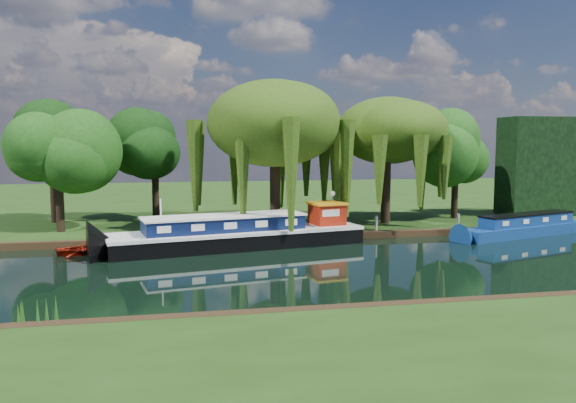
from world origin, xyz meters
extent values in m
plane|color=black|center=(0.00, 0.00, 0.00)|extent=(120.00, 120.00, 0.00)
cube|color=#1C350E|center=(0.00, 34.00, 0.23)|extent=(120.00, 52.00, 0.45)
cube|color=black|center=(-6.57, 6.52, 0.39)|extent=(15.88, 6.41, 1.03)
cube|color=silver|center=(-6.57, 6.52, 0.99)|extent=(15.97, 6.49, 0.19)
cube|color=#0B163D|center=(-7.41, 6.35, 1.50)|extent=(9.91, 4.31, 0.82)
cube|color=silver|center=(-7.41, 6.35, 1.96)|extent=(10.11, 4.51, 0.10)
cube|color=maroon|center=(-0.66, 7.70, 1.74)|extent=(2.23, 2.23, 1.29)
cube|color=orange|center=(-0.66, 7.70, 2.45)|extent=(2.48, 2.48, 0.14)
cylinder|color=silver|center=(-11.13, 5.61, 2.13)|extent=(0.09, 0.09, 2.07)
cube|color=navy|center=(13.40, 7.04, 0.31)|extent=(11.34, 5.20, 0.85)
cube|color=navy|center=(13.40, 7.04, 1.09)|extent=(7.96, 3.73, 0.71)
cube|color=black|center=(13.40, 7.04, 1.49)|extent=(8.08, 3.85, 0.09)
cube|color=silver|center=(10.79, 5.45, 1.12)|extent=(0.55, 0.21, 0.30)
cube|color=silver|center=(12.68, 6.05, 1.12)|extent=(0.55, 0.21, 0.30)
cube|color=silver|center=(14.56, 6.65, 1.12)|extent=(0.55, 0.21, 0.30)
cube|color=silver|center=(16.45, 7.24, 1.12)|extent=(0.55, 0.21, 0.30)
imported|color=maroon|center=(-15.34, 6.23, 0.00)|extent=(3.76, 3.01, 0.69)
cylinder|color=black|center=(-3.53, 10.87, 3.34)|extent=(0.75, 0.75, 5.79)
ellipsoid|color=#28430E|center=(-3.53, 10.87, 7.53)|extent=(8.08, 8.08, 5.22)
cylinder|color=black|center=(4.92, 11.75, 2.99)|extent=(0.72, 0.72, 5.07)
ellipsoid|color=#28430E|center=(4.92, 11.75, 6.65)|extent=(6.93, 6.93, 4.48)
cylinder|color=black|center=(-17.88, 12.14, 3.44)|extent=(0.54, 0.54, 5.99)
ellipsoid|color=#174310|center=(-17.88, 12.14, 5.89)|extent=(4.90, 4.90, 4.90)
cylinder|color=black|center=(-19.19, 16.93, 3.61)|extent=(0.51, 0.51, 6.33)
ellipsoid|color=black|center=(-19.19, 16.93, 6.20)|extent=(4.87, 4.87, 4.87)
cylinder|color=black|center=(-11.83, 17.38, 3.44)|extent=(0.49, 0.49, 5.99)
ellipsoid|color=black|center=(-11.83, 17.38, 5.89)|extent=(4.79, 4.79, 4.79)
cylinder|color=black|center=(11.29, 13.36, 3.26)|extent=(0.52, 0.52, 5.62)
ellipsoid|color=#174310|center=(11.29, 13.36, 5.56)|extent=(4.50, 4.50, 4.50)
cube|color=black|center=(19.00, 14.00, 4.45)|extent=(6.00, 3.00, 8.00)
cylinder|color=silver|center=(0.50, 10.50, 1.55)|extent=(0.10, 0.10, 2.20)
sphere|color=white|center=(0.50, 10.50, 2.83)|extent=(0.36, 0.36, 0.36)
cylinder|color=silver|center=(-10.00, 8.40, 0.95)|extent=(0.16, 0.16, 1.00)
cylinder|color=silver|center=(-4.00, 8.40, 0.95)|extent=(0.16, 0.16, 1.00)
cylinder|color=silver|center=(3.00, 8.40, 0.95)|extent=(0.16, 0.16, 1.00)
cylinder|color=silver|center=(9.00, 8.40, 0.95)|extent=(0.16, 0.16, 1.00)
cone|color=#184813|center=(-15.00, -7.60, 0.55)|extent=(1.20, 1.20, 1.10)
camera|label=1|loc=(-10.16, -27.27, 6.31)|focal=35.00mm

